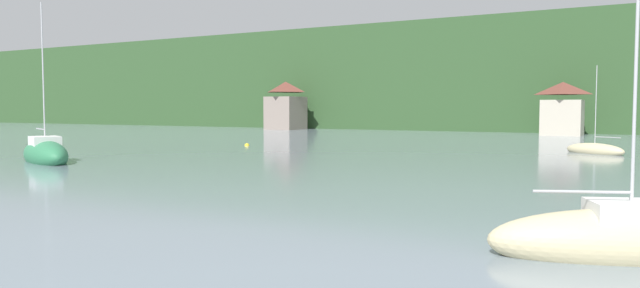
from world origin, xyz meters
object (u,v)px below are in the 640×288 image
shore_building_westcentral (562,109)px  mooring_buoy_far (247,146)px  sailboat_mid_3 (45,154)px  sailboat_far_1 (595,150)px  shore_building_west (286,106)px  sailboat_mid_2 (630,241)px

shore_building_westcentral → mooring_buoy_far: (-22.82, -36.79, -3.33)m
sailboat_mid_3 → mooring_buoy_far: 20.07m
shore_building_westcentral → sailboat_mid_3: bearing=-113.2°
shore_building_westcentral → sailboat_far_1: 32.26m
shore_building_west → sailboat_mid_3: 60.20m
shore_building_west → sailboat_mid_2: 84.75m
sailboat_mid_2 → shore_building_westcentral: bearing=75.2°
sailboat_mid_2 → mooring_buoy_far: bearing=114.7°
sailboat_mid_2 → mooring_buoy_far: size_ratio=16.52×
sailboat_mid_3 → shore_building_west: bearing=131.5°
shore_building_westcentral → sailboat_mid_2: sailboat_mid_2 is taller
shore_building_westcentral → sailboat_mid_2: size_ratio=0.92×
shore_building_west → sailboat_mid_2: size_ratio=1.05×
shore_building_west → mooring_buoy_far: (19.57, -37.31, -3.79)m
sailboat_mid_2 → mooring_buoy_far: (-32.63, 29.37, -0.41)m
sailboat_mid_2 → mooring_buoy_far: 43.90m
sailboat_far_1 → sailboat_mid_3: bearing=71.5°
shore_building_west → sailboat_mid_3: bearing=-72.5°
sailboat_far_1 → sailboat_mid_2: sailboat_mid_2 is taller
sailboat_mid_2 → sailboat_mid_3: (-34.11, 9.36, 0.10)m
shore_building_west → shore_building_westcentral: (42.39, -0.52, -0.47)m
sailboat_far_1 → sailboat_mid_2: 34.85m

